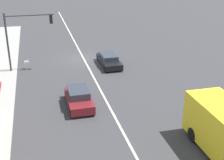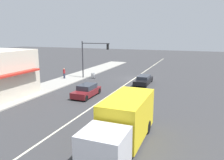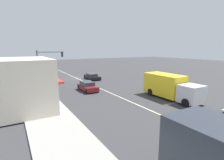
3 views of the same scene
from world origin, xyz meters
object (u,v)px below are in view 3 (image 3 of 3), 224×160
object	(u,v)px
sedan_maroon	(88,86)
suv_black	(92,76)
delivery_truck	(170,87)
traffic_signal_main	(46,61)
pedestrian	(25,81)
warning_aframe_sign	(48,80)

from	to	relation	value
sedan_maroon	suv_black	size ratio (longest dim) A/B	0.88
delivery_truck	sedan_maroon	world-z (taller)	delivery_truck
traffic_signal_main	delivery_truck	xyz separation A→B (m)	(-11.12, 17.51, -2.43)
pedestrian	warning_aframe_sign	bearing A→B (deg)	-149.83
delivery_truck	sedan_maroon	xyz separation A→B (m)	(7.20, -8.63, -0.83)
delivery_truck	pedestrian	bearing A→B (deg)	-46.68
traffic_signal_main	sedan_maroon	xyz separation A→B (m)	(-3.92, 8.87, -3.26)
warning_aframe_sign	suv_black	size ratio (longest dim) A/B	0.18
traffic_signal_main	suv_black	size ratio (longest dim) A/B	1.23
traffic_signal_main	delivery_truck	world-z (taller)	traffic_signal_main
suv_black	traffic_signal_main	bearing A→B (deg)	-3.37
traffic_signal_main	warning_aframe_sign	distance (m)	3.50
traffic_signal_main	suv_black	xyz separation A→B (m)	(-8.32, 0.49, -3.33)
sedan_maroon	suv_black	distance (m)	9.47
pedestrian	delivery_truck	bearing A→B (deg)	133.32
traffic_signal_main	suv_black	bearing A→B (deg)	176.63
pedestrian	warning_aframe_sign	size ratio (longest dim) A/B	1.92
delivery_truck	suv_black	bearing A→B (deg)	-80.66
suv_black	delivery_truck	bearing A→B (deg)	99.34
traffic_signal_main	sedan_maroon	size ratio (longest dim) A/B	1.40
delivery_truck	warning_aframe_sign	bearing A→B (deg)	-58.34
pedestrian	sedan_maroon	size ratio (longest dim) A/B	0.40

